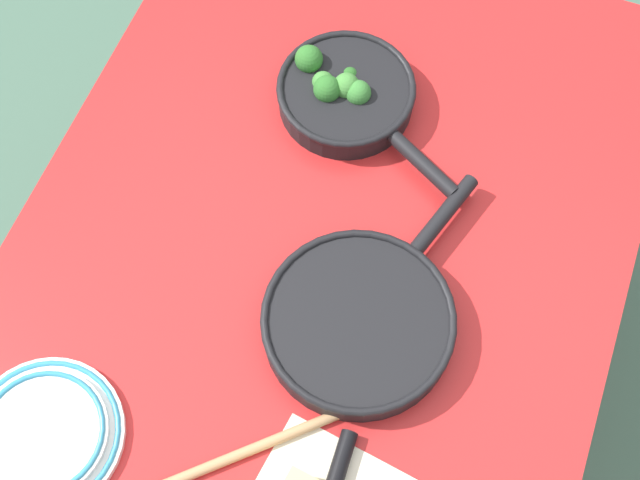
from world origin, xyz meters
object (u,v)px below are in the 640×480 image
(skillet_eggs, at_px, (360,321))
(dinner_plate_stack, at_px, (44,434))
(wooden_spoon, at_px, (311,425))
(skillet_broccoli, at_px, (346,93))

(skillet_eggs, bearing_deg, dinner_plate_stack, 147.88)
(skillet_eggs, xyz_separation_m, wooden_spoon, (-0.16, 0.01, -0.02))
(wooden_spoon, bearing_deg, dinner_plate_stack, 159.77)
(skillet_broccoli, distance_m, skillet_eggs, 0.39)
(dinner_plate_stack, bearing_deg, skillet_broccoli, -17.00)
(skillet_eggs, xyz_separation_m, dinner_plate_stack, (-0.31, 0.36, -0.01))
(wooden_spoon, bearing_deg, skillet_broccoli, 61.85)
(wooden_spoon, xyz_separation_m, dinner_plate_stack, (-0.14, 0.34, 0.01))
(skillet_broccoli, bearing_deg, dinner_plate_stack, -78.65)
(skillet_broccoli, xyz_separation_m, skillet_eggs, (-0.36, -0.15, -0.00))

